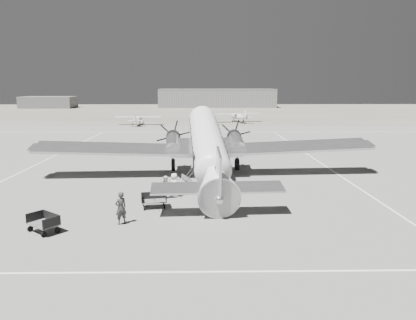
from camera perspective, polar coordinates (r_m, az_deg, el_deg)
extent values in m
plane|color=#60605E|center=(31.97, 0.40, -4.37)|extent=(260.00, 260.00, 0.00)
cube|color=silver|center=(18.80, 1.41, -15.44)|extent=(60.00, 0.15, 0.01)
cube|color=silver|center=(34.40, 20.86, -3.99)|extent=(0.15, 80.00, 0.01)
cube|color=silver|center=(45.14, -23.42, -0.82)|extent=(0.15, 60.00, 0.01)
cube|color=silver|center=(71.36, -0.34, 3.96)|extent=(90.00, 0.15, 0.01)
cube|color=#676356|center=(126.15, -0.60, 6.85)|extent=(260.00, 90.00, 0.01)
cube|color=slate|center=(151.08, 1.26, 8.60)|extent=(42.00, 14.00, 6.00)
cube|color=#505050|center=(151.00, 1.26, 9.85)|extent=(42.00, 14.00, 0.60)
cube|color=#505050|center=(155.78, -21.51, 7.57)|extent=(18.00, 10.00, 4.00)
imported|color=#2E2E2E|center=(24.88, -12.16, -6.61)|extent=(0.87, 0.83, 2.00)
imported|color=silver|center=(29.90, -5.90, -3.80)|extent=(0.75, 0.91, 1.70)
imported|color=silver|center=(30.20, -4.76, -3.54)|extent=(0.85, 1.03, 1.80)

